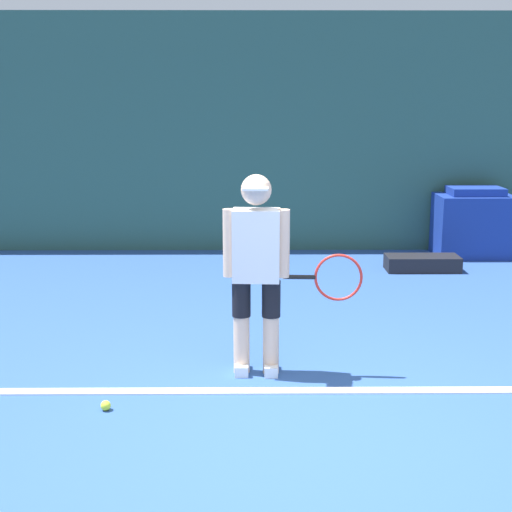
{
  "coord_description": "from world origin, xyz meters",
  "views": [
    {
      "loc": [
        -0.39,
        -3.95,
        2.04
      ],
      "look_at": [
        -0.35,
        1.28,
        0.85
      ],
      "focal_mm": 50.0,
      "sensor_mm": 36.0,
      "label": 1
    }
  ],
  "objects_px": {
    "covered_chair": "(473,224)",
    "equipment_bag": "(422,263)",
    "tennis_ball": "(106,405)",
    "tennis_player": "(259,267)"
  },
  "relations": [
    {
      "from": "tennis_ball",
      "to": "covered_chair",
      "type": "height_order",
      "value": "covered_chair"
    },
    {
      "from": "covered_chair",
      "to": "equipment_bag",
      "type": "relative_size",
      "value": 1.11
    },
    {
      "from": "tennis_player",
      "to": "covered_chair",
      "type": "bearing_deg",
      "value": 57.89
    },
    {
      "from": "tennis_ball",
      "to": "equipment_bag",
      "type": "relative_size",
      "value": 0.08
    },
    {
      "from": "tennis_ball",
      "to": "equipment_bag",
      "type": "height_order",
      "value": "equipment_bag"
    },
    {
      "from": "tennis_player",
      "to": "equipment_bag",
      "type": "xyz_separation_m",
      "value": [
        1.98,
        3.18,
        -0.73
      ]
    },
    {
      "from": "tennis_ball",
      "to": "covered_chair",
      "type": "relative_size",
      "value": 0.07
    },
    {
      "from": "covered_chair",
      "to": "equipment_bag",
      "type": "distance_m",
      "value": 1.2
    },
    {
      "from": "covered_chair",
      "to": "equipment_bag",
      "type": "xyz_separation_m",
      "value": [
        -0.83,
        -0.8,
        -0.33
      ]
    },
    {
      "from": "tennis_player",
      "to": "equipment_bag",
      "type": "height_order",
      "value": "tennis_player"
    }
  ]
}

